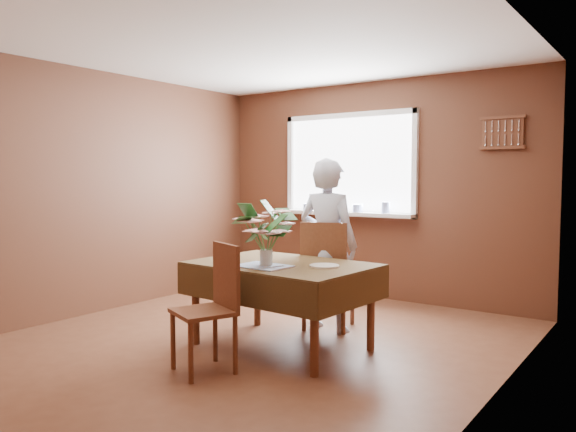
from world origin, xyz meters
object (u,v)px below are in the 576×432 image
Objects in this scene: dining_table at (281,273)px; flower_bouquet at (266,229)px; chair_far at (326,271)px; seated_woman at (328,245)px; chair_near at (214,301)px.

dining_table is 2.90× the size of flower_bouquet.
chair_far is 0.64× the size of seated_woman.
chair_near is 1.77× the size of flower_bouquet.
dining_table is 0.74m from chair_near.
chair_near is (-0.08, -0.73, -0.11)m from dining_table.
seated_woman is at bearing 86.35° from flower_bouquet.
seated_woman is (0.04, 0.66, 0.17)m from dining_table.
seated_woman reaches higher than chair_near.
dining_table is at bearing 71.19° from chair_far.
chair_near is 0.59× the size of seated_woman.
seated_woman reaches higher than dining_table.
seated_woman reaches higher than chair_far.
flower_bouquet reaches higher than dining_table.
seated_woman is (0.01, 0.00, 0.24)m from chair_far.
chair_far is at bearing 15.70° from seated_woman.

